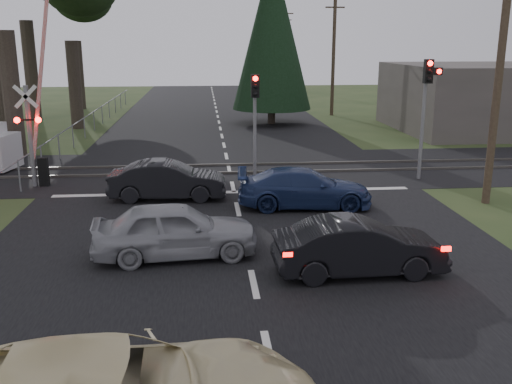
{
  "coord_description": "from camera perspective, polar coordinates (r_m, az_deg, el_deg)",
  "views": [
    {
      "loc": [
        -1.05,
        -11.96,
        5.35
      ],
      "look_at": [
        0.35,
        3.28,
        1.3
      ],
      "focal_mm": 40.0,
      "sensor_mm": 36.0,
      "label": 1
    }
  ],
  "objects": [
    {
      "name": "rail_corridor",
      "position": [
        24.57,
        -2.7,
        2.25
      ],
      "size": [
        120.0,
        8.0,
        0.01
      ],
      "primitive_type": "cube",
      "color": "black",
      "rests_on": "ground"
    },
    {
      "name": "stop_line",
      "position": [
        20.88,
        -2.21,
        0.01
      ],
      "size": [
        13.0,
        0.35,
        0.0
      ],
      "primitive_type": "cube",
      "color": "silver",
      "rests_on": "ground"
    },
    {
      "name": "building_right",
      "position": [
        39.08,
        24.21,
        8.64
      ],
      "size": [
        14.0,
        10.0,
        4.0
      ],
      "primitive_type": "cube",
      "color": "#59514C",
      "rests_on": "ground"
    },
    {
      "name": "ground",
      "position": [
        13.14,
        -0.23,
        -9.2
      ],
      "size": [
        120.0,
        120.0,
        0.0
      ],
      "primitive_type": "plane",
      "color": "#2A3D1B",
      "rests_on": "ground"
    },
    {
      "name": "dark_car_far",
      "position": [
        20.07,
        -8.81,
        1.15
      ],
      "size": [
        4.1,
        1.59,
        1.33
      ],
      "primitive_type": "imported",
      "rotation": [
        0.0,
        0.0,
        1.53
      ],
      "color": "black",
      "rests_on": "ground"
    },
    {
      "name": "utility_pole_near",
      "position": [
        20.35,
        23.25,
        11.9
      ],
      "size": [
        1.8,
        0.26,
        9.0
      ],
      "color": "#4C3D2D",
      "rests_on": "ground"
    },
    {
      "name": "crossing_signal",
      "position": [
        22.85,
        -21.12,
        5.55
      ],
      "size": [
        1.62,
        0.38,
        6.96
      ],
      "color": "slate",
      "rests_on": "ground"
    },
    {
      "name": "dark_hatchback",
      "position": [
        13.69,
        10.26,
        -5.46
      ],
      "size": [
        4.06,
        1.54,
        1.32
      ],
      "primitive_type": "imported",
      "rotation": [
        0.0,
        0.0,
        1.6
      ],
      "color": "black",
      "rests_on": "ground"
    },
    {
      "name": "utility_pole_far",
      "position": [
        67.64,
        2.93,
        14.29
      ],
      "size": [
        1.8,
        0.26,
        9.0
      ],
      "color": "#4C3D2D",
      "rests_on": "ground"
    },
    {
      "name": "road",
      "position": [
        22.62,
        -2.46,
        1.15
      ],
      "size": [
        14.0,
        100.0,
        0.01
      ],
      "primitive_type": "cube",
      "color": "black",
      "rests_on": "ground"
    },
    {
      "name": "fence_left",
      "position": [
        35.52,
        -16.25,
        5.58
      ],
      "size": [
        0.1,
        36.0,
        1.2
      ],
      "primitive_type": null,
      "color": "slate",
      "rests_on": "ground"
    },
    {
      "name": "utility_pole_mid",
      "position": [
        43.03,
        7.77,
        13.87
      ],
      "size": [
        1.8,
        0.26,
        9.0
      ],
      "color": "#4C3D2D",
      "rests_on": "ground"
    },
    {
      "name": "rail_far",
      "position": [
        25.34,
        -2.79,
        2.74
      ],
      "size": [
        120.0,
        0.12,
        0.1
      ],
      "primitive_type": "cube",
      "color": "#59544C",
      "rests_on": "ground"
    },
    {
      "name": "conifer_tree",
      "position": [
        38.23,
        1.62,
        15.79
      ],
      "size": [
        5.2,
        5.2,
        11.0
      ],
      "color": "#473D33",
      "rests_on": "ground"
    },
    {
      "name": "rail_near",
      "position": [
        23.78,
        -2.61,
        1.94
      ],
      "size": [
        120.0,
        0.12,
        0.1
      ],
      "primitive_type": "cube",
      "color": "#59544C",
      "rests_on": "ground"
    },
    {
      "name": "traffic_signal_right",
      "position": [
        23.18,
        16.74,
        9.18
      ],
      "size": [
        0.68,
        0.48,
        4.7
      ],
      "color": "slate",
      "rests_on": "ground"
    },
    {
      "name": "blue_sedan",
      "position": [
        18.95,
        4.87,
        0.39
      ],
      "size": [
        4.55,
        2.1,
        1.29
      ],
      "primitive_type": "imported",
      "rotation": [
        0.0,
        0.0,
        1.5
      ],
      "color": "navy",
      "rests_on": "ground"
    },
    {
      "name": "silver_car",
      "position": [
        14.65,
        -8.08,
        -3.79
      ],
      "size": [
        4.3,
        2.04,
        1.42
      ],
      "primitive_type": "imported",
      "rotation": [
        0.0,
        0.0,
        1.66
      ],
      "color": "gray",
      "rests_on": "ground"
    },
    {
      "name": "traffic_signal_center",
      "position": [
        22.87,
        -0.1,
        8.44
      ],
      "size": [
        0.32,
        0.48,
        4.1
      ],
      "color": "slate",
      "rests_on": "ground"
    }
  ]
}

